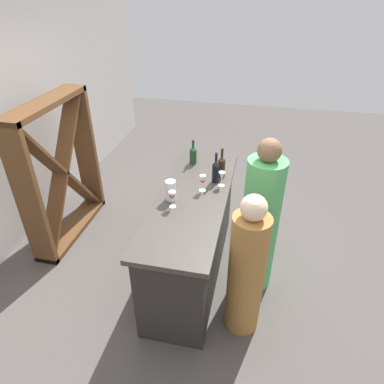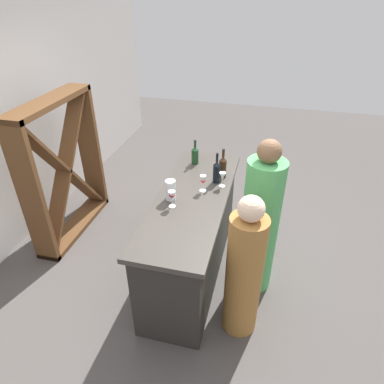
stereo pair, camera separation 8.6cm
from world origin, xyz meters
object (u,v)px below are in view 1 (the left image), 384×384
at_px(wine_glass_near_right, 172,196).
at_px(water_pitcher, 171,190).
at_px(person_left_guest, 260,224).
at_px(wine_rack, 61,172).
at_px(wine_glass_near_center, 203,180).
at_px(wine_bottle_second_left_amber_brown, 221,166).
at_px(wine_glass_near_left, 222,177).
at_px(wine_bottle_leftmost_near_black, 216,171).
at_px(wine_bottle_center_olive_green, 193,155).
at_px(person_center_guest, 246,271).

xyz_separation_m(wine_glass_near_right, water_pitcher, (0.12, 0.05, -0.01)).
relative_size(wine_glass_near_right, person_left_guest, 0.10).
bearing_deg(person_left_guest, wine_rack, -19.20).
bearing_deg(wine_glass_near_center, water_pitcher, 129.36).
height_order(wine_bottle_second_left_amber_brown, wine_glass_near_left, wine_bottle_second_left_amber_brown).
height_order(wine_glass_near_right, person_left_guest, person_left_guest).
distance_m(wine_bottle_leftmost_near_black, water_pitcher, 0.55).
height_order(wine_glass_near_center, water_pitcher, water_pitcher).
distance_m(wine_bottle_center_olive_green, person_center_guest, 1.52).
height_order(wine_bottle_second_left_amber_brown, person_left_guest, person_left_guest).
height_order(wine_glass_near_center, wine_glass_near_right, wine_glass_near_center).
distance_m(wine_bottle_leftmost_near_black, person_center_guest, 1.09).
distance_m(wine_bottle_second_left_amber_brown, wine_glass_near_left, 0.19).
relative_size(wine_bottle_second_left_amber_brown, person_center_guest, 0.23).
bearing_deg(person_left_guest, wine_bottle_second_left_amber_brown, -55.38).
xyz_separation_m(wine_rack, wine_bottle_leftmost_near_black, (-0.04, -1.83, 0.25)).
height_order(wine_bottle_second_left_amber_brown, wine_glass_near_center, wine_bottle_second_left_amber_brown).
relative_size(wine_bottle_center_olive_green, water_pitcher, 1.41).
relative_size(wine_bottle_center_olive_green, person_center_guest, 0.20).
relative_size(wine_glass_near_left, person_left_guest, 0.10).
distance_m(wine_glass_near_left, wine_glass_near_right, 0.61).
bearing_deg(wine_rack, water_pitcher, -107.62).
xyz_separation_m(wine_bottle_second_left_amber_brown, wine_bottle_center_olive_green, (0.23, 0.35, -0.02)).
distance_m(wine_bottle_center_olive_green, wine_glass_near_center, 0.60).
distance_m(wine_glass_near_right, person_center_guest, 0.92).
distance_m(wine_rack, water_pitcher, 1.55).
relative_size(wine_bottle_center_olive_green, person_left_guest, 0.17).
xyz_separation_m(wine_bottle_center_olive_green, water_pitcher, (-0.78, 0.05, -0.01)).
xyz_separation_m(wine_bottle_leftmost_near_black, wine_glass_near_left, (-0.07, -0.07, -0.02)).
relative_size(wine_rack, water_pitcher, 8.44).
distance_m(wine_rack, wine_bottle_leftmost_near_black, 1.84).
bearing_deg(wine_bottle_second_left_amber_brown, wine_glass_near_center, 157.13).
distance_m(wine_rack, wine_glass_near_center, 1.76).
distance_m(wine_bottle_second_left_amber_brown, person_left_guest, 0.73).
xyz_separation_m(wine_rack, wine_bottle_center_olive_green, (0.31, -1.51, 0.23)).
xyz_separation_m(wine_glass_near_left, water_pitcher, (-0.35, 0.43, -0.01)).
xyz_separation_m(wine_bottle_leftmost_near_black, wine_bottle_center_olive_green, (0.36, 0.31, -0.02)).
bearing_deg(wine_bottle_leftmost_near_black, wine_glass_near_right, 149.97).
distance_m(wine_bottle_second_left_amber_brown, water_pitcher, 0.68).
relative_size(wine_bottle_second_left_amber_brown, wine_glass_near_center, 1.87).
xyz_separation_m(wine_rack, wine_glass_near_center, (-0.25, -1.73, 0.24)).
distance_m(water_pitcher, person_center_guest, 1.01).
distance_m(wine_glass_near_left, person_center_guest, 1.00).
distance_m(wine_bottle_leftmost_near_black, wine_glass_near_center, 0.23).
bearing_deg(wine_bottle_center_olive_green, wine_glass_near_left, -137.79).
height_order(wine_bottle_center_olive_green, wine_glass_near_center, wine_bottle_center_olive_green).
distance_m(wine_rack, person_left_guest, 2.36).
relative_size(wine_glass_near_center, person_left_guest, 0.11).
bearing_deg(wine_glass_near_right, water_pitcher, 21.87).
xyz_separation_m(wine_bottle_center_olive_green, wine_glass_near_left, (-0.43, -0.39, 0.00)).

